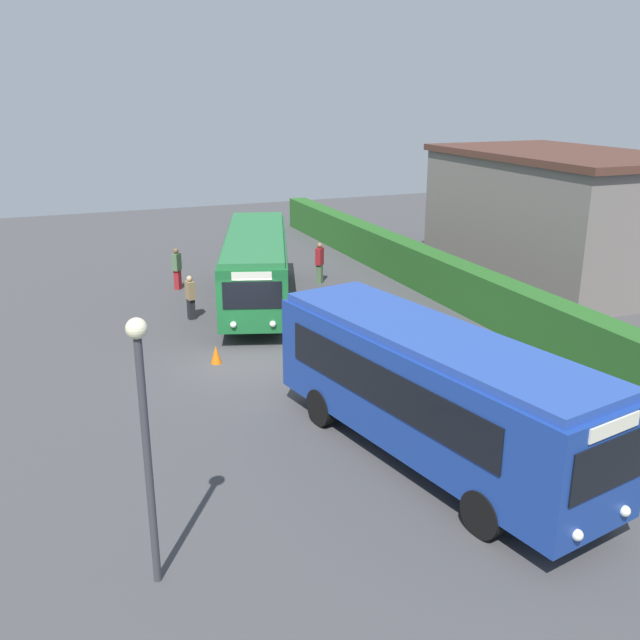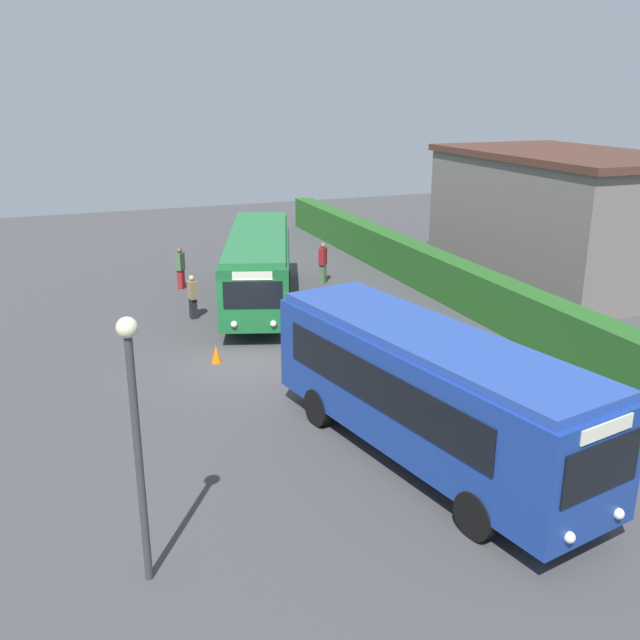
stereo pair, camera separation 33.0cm
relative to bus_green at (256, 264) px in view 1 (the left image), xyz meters
The scene contains 10 objects.
ground_plane 6.74m from the bus_green, 19.84° to the right, with size 64.00×64.00×0.00m, color #424244.
bus_green is the anchor object (origin of this frame).
bus_blue 13.76m from the bus_green, ahead, with size 9.78×4.31×3.22m.
person_left 4.45m from the bus_green, 144.38° to the right, with size 0.47×0.46×1.84m.
person_center 4.31m from the bus_green, 120.94° to the left, with size 0.46×0.46×1.87m.
person_right 3.14m from the bus_green, 73.05° to the right, with size 0.45×0.33×1.72m.
hedge_row 9.77m from the bus_green, 51.02° to the left, with size 44.00×1.04×1.79m, color #255C21.
depot_building 14.14m from the bus_green, 85.96° to the left, with size 12.06×7.29×5.82m.
traffic_cone 6.71m from the bus_green, 28.59° to the right, with size 0.36×0.36×0.60m, color orange.
lamppost 17.23m from the bus_green, 23.00° to the right, with size 0.36×0.36×5.01m.
Camera 1 is at (20.77, -5.76, 8.51)m, focal length 39.85 mm.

